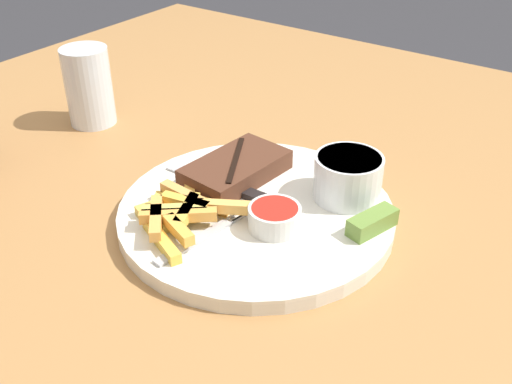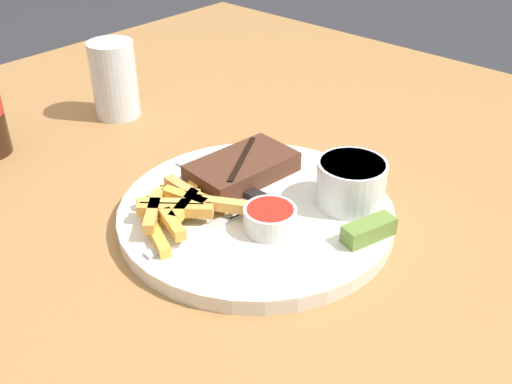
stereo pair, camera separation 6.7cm
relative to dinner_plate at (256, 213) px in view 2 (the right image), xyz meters
name	(u,v)px [view 2 (the right image)]	position (x,y,z in m)	size (l,w,h in m)	color
dining_table	(256,266)	(0.00, 0.00, -0.08)	(1.29, 1.38, 0.77)	#A87542
dinner_plate	(256,213)	(0.00, 0.00, 0.00)	(0.31, 0.31, 0.02)	silver
steak_portion	(242,168)	(0.04, 0.06, 0.02)	(0.14, 0.09, 0.03)	#512D1E
fries_pile	(179,207)	(-0.07, 0.05, 0.02)	(0.12, 0.12, 0.02)	yellow
coleslaw_cup	(351,181)	(0.08, -0.07, 0.04)	(0.08, 0.08, 0.05)	white
dipping_sauce_cup	(270,218)	(-0.02, -0.04, 0.02)	(0.06, 0.06, 0.03)	silver
pickle_spear	(369,230)	(0.04, -0.13, 0.02)	(0.06, 0.04, 0.02)	olive
fork_utensil	(196,233)	(-0.08, 0.01, 0.01)	(0.13, 0.03, 0.00)	#B7B7BC
knife_utensil	(237,188)	(0.01, 0.04, 0.01)	(0.02, 0.17, 0.01)	#B7B7BC
drinking_glass	(114,79)	(0.07, 0.35, 0.05)	(0.07, 0.07, 0.12)	silver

